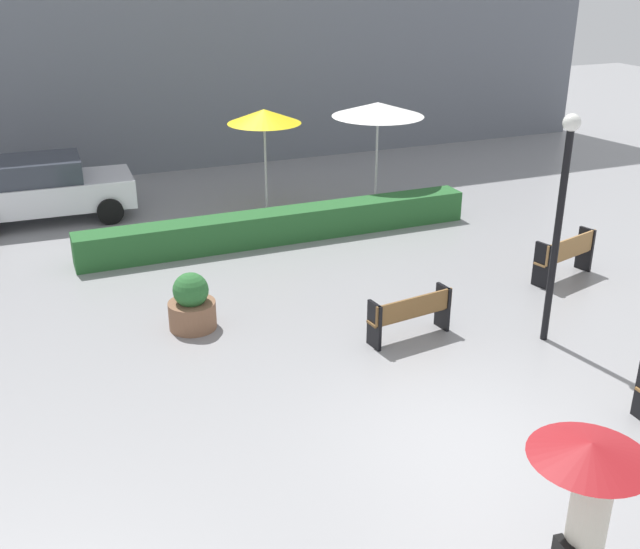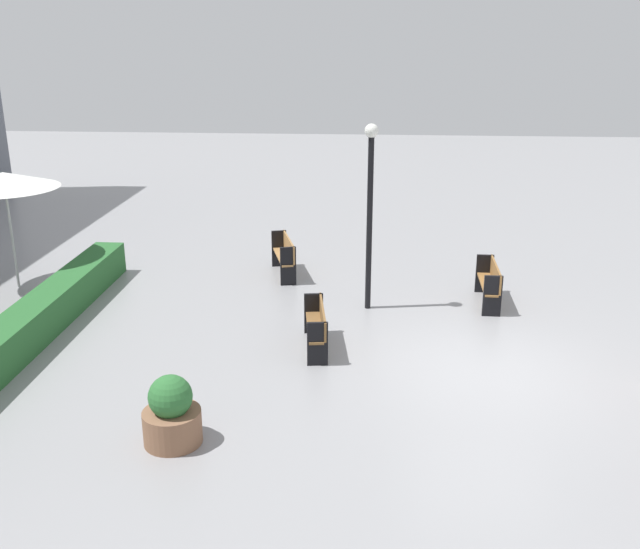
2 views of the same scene
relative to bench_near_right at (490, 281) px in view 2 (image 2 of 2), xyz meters
name	(u,v)px [view 2 (image 2 of 2)]	position (x,y,z in m)	size (l,w,h in m)	color
ground_plane	(486,370)	(-3.28, 0.53, -0.52)	(60.00, 60.00, 0.00)	gray
bench_near_right	(490,281)	(0.00, 0.00, 0.00)	(1.58, 0.42, 0.88)	olive
bench_far_right	(285,254)	(1.59, 4.62, 0.02)	(1.60, 0.76, 0.92)	#9E7242
bench_mid_center	(317,324)	(-2.57, 3.52, -0.04)	(1.59, 0.56, 0.81)	brown
planter_pot	(172,414)	(-5.94, 5.33, -0.07)	(0.84, 0.84, 1.04)	brown
lamp_post	(370,198)	(-0.45, 2.61, 1.87)	(0.28, 0.28, 3.88)	black
patio_umbrella_white	(4,180)	(0.28, 10.66, 1.97)	(2.37, 2.37, 2.67)	silver
hedge_strip	(24,331)	(-2.99, 8.93, -0.16)	(9.24, 0.70, 0.72)	#28602D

